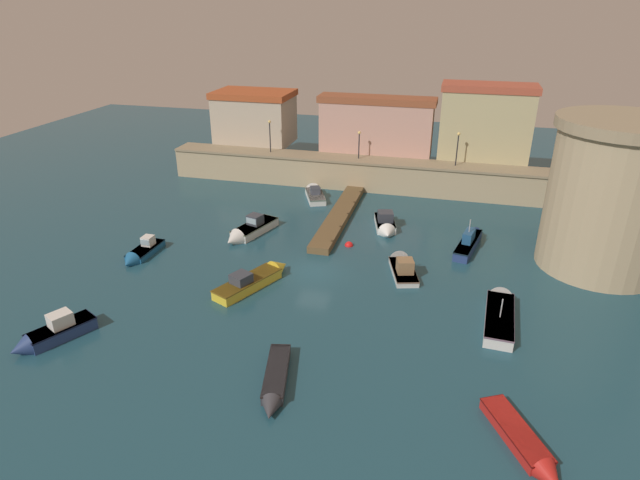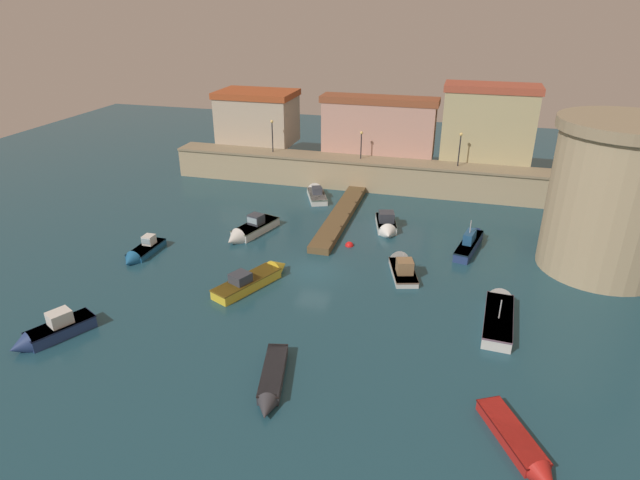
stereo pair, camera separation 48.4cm
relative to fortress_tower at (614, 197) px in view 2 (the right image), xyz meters
name	(u,v)px [view 2 (the right image)]	position (x,y,z in m)	size (l,w,h in m)	color
ground_plane	(313,272)	(-21.28, -6.69, -5.86)	(113.19, 113.19, 0.00)	#1E4756
quay_wall	(365,173)	(-21.28, 13.66, -4.19)	(43.41, 3.27, 3.32)	tan
old_town_backdrop	(368,121)	(-21.79, 17.40, 0.69)	(35.79, 6.20, 8.06)	#B8A892
fortress_tower	(614,197)	(0.00, 0.00, 0.00)	(9.87, 9.87, 11.61)	tan
pier_dock	(340,216)	(-21.74, 4.22, -5.56)	(1.85, 15.90, 0.70)	brown
quay_lamp_0	(272,131)	(-31.87, 13.66, -0.18)	(0.32, 0.32, 3.58)	black
quay_lamp_1	(361,140)	(-21.78, 13.66, -0.53)	(0.32, 0.32, 2.97)	black
quay_lamp_2	(460,144)	(-11.54, 13.66, -0.24)	(0.32, 0.32, 3.47)	black
moored_boat_0	(271,383)	(-19.76, -20.13, -5.54)	(2.37, 5.94, 1.10)	#333338
moored_boat_1	(471,241)	(-9.68, 1.13, -5.32)	(2.62, 7.13, 2.94)	navy
moored_boat_2	(256,278)	(-24.86, -9.58, -5.39)	(4.27, 6.95, 1.82)	gold
moored_boat_3	(51,332)	(-34.47, -19.52, -5.32)	(3.62, 5.16, 1.97)	navy
moored_boat_4	(141,252)	(-35.58, -7.80, -5.52)	(1.56, 4.78, 1.73)	#195689
moored_boat_5	(499,312)	(-7.68, -9.54, -5.44)	(2.15, 7.33, 2.54)	silver
moored_boat_6	(249,230)	(-28.66, -1.62, -5.39)	(3.45, 6.41, 2.09)	silver
moored_boat_7	(522,449)	(-6.94, -21.34, -5.55)	(3.86, 5.68, 1.23)	red
moored_boat_8	(316,193)	(-25.71, 9.71, -5.48)	(3.62, 5.64, 1.73)	white
moored_boat_9	(402,265)	(-14.76, -4.54, -5.48)	(3.06, 5.63, 2.33)	silver
moored_boat_10	(387,225)	(-17.09, 2.74, -5.36)	(2.72, 5.01, 2.00)	white
mooring_buoy_0	(349,246)	(-19.61, -1.36, -5.86)	(0.73, 0.73, 0.73)	red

